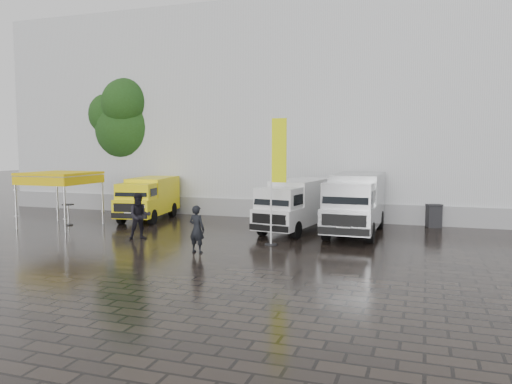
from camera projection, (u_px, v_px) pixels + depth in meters
ground at (272, 249)px, 19.29m from camera, size 120.00×120.00×0.00m
exhibition_hall at (371, 116)px, 33.19m from camera, size 44.00×16.00×12.00m
hall_plinth at (353, 213)px, 26.09m from camera, size 44.00×0.15×1.00m
van_yellow at (148, 199)px, 26.77m from camera, size 2.61×5.11×2.25m
van_white at (295, 206)px, 23.20m from camera, size 2.67×5.70×2.38m
van_silver at (355, 204)px, 22.42m from camera, size 2.14×6.24×2.69m
canopy_tent at (59, 176)px, 24.45m from camera, size 3.03×3.03×2.69m
flagpole at (276, 171)px, 19.75m from camera, size 0.88×0.50×5.26m
tree at (133, 124)px, 31.81m from camera, size 4.68×4.68×8.40m
cocktail_table at (68, 215)px, 25.02m from camera, size 0.60×0.60×1.06m
wheelie_bin at (434, 216)px, 24.44m from camera, size 0.84×0.84×1.13m
person_front at (197, 229)px, 18.53m from camera, size 0.71×0.54×1.78m
person_tent at (140, 216)px, 21.21m from camera, size 1.22×1.18×1.98m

